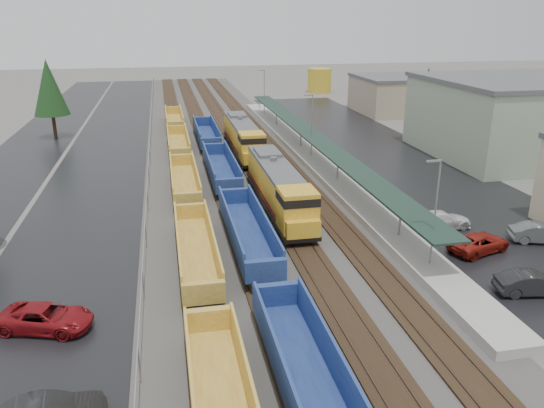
{
  "coord_description": "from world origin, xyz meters",
  "views": [
    {
      "loc": [
        -7.58,
        -9.78,
        16.59
      ],
      "look_at": [
        0.65,
        30.33,
        2.0
      ],
      "focal_mm": 35.0,
      "sensor_mm": 36.0,
      "label": 1
    }
  ],
  "objects": [
    {
      "name": "tree_west_far",
      "position": [
        -23.0,
        70.0,
        7.12
      ],
      "size": [
        4.84,
        4.84,
        11.0
      ],
      "color": "#332316",
      "rests_on": "ground"
    },
    {
      "name": "west_road",
      "position": [
        -25.0,
        60.0,
        0.01
      ],
      "size": [
        9.0,
        160.0,
        0.02
      ],
      "primitive_type": "cube",
      "color": "black",
      "rests_on": "ground"
    },
    {
      "name": "storage_tank",
      "position": [
        27.71,
        108.45,
        2.66
      ],
      "size": [
        5.33,
        5.33,
        5.33
      ],
      "primitive_type": "cylinder",
      "color": "gold",
      "rests_on": "ground"
    },
    {
      "name": "ballast_strip",
      "position": [
        0.0,
        60.0,
        0.04
      ],
      "size": [
        20.0,
        160.0,
        0.08
      ],
      "primitive_type": "cube",
      "color": "#302D2B",
      "rests_on": "ground"
    },
    {
      "name": "parked_car_east_a",
      "position": [
        14.38,
        15.96,
        0.74
      ],
      "size": [
        2.26,
        4.7,
        1.49
      ],
      "primitive_type": "imported",
      "rotation": [
        0.0,
        0.0,
        1.41
      ],
      "color": "black",
      "rests_on": "ground"
    },
    {
      "name": "locomotive_trail",
      "position": [
        2.0,
        54.76,
        2.27
      ],
      "size": [
        2.82,
        18.61,
        4.21
      ],
      "color": "black",
      "rests_on": "ground"
    },
    {
      "name": "parked_car_east_e",
      "position": [
        20.3,
        22.99,
        0.75
      ],
      "size": [
        2.81,
        4.79,
        1.49
      ],
      "primitive_type": "imported",
      "rotation": [
        0.0,
        0.0,
        1.28
      ],
      "color": "#505354",
      "rests_on": "ground"
    },
    {
      "name": "station_platform",
      "position": [
        9.5,
        50.01,
        0.73
      ],
      "size": [
        3.0,
        80.0,
        8.0
      ],
      "color": "#9E9B93",
      "rests_on": "ground"
    },
    {
      "name": "west_parking_lot",
      "position": [
        -15.0,
        60.0,
        0.01
      ],
      "size": [
        10.0,
        160.0,
        0.02
      ],
      "primitive_type": "cube",
      "color": "black",
      "rests_on": "ground"
    },
    {
      "name": "parked_car_east_c",
      "position": [
        14.17,
        27.12,
        0.74
      ],
      "size": [
        2.27,
        5.16,
        1.47
      ],
      "primitive_type": "imported",
      "rotation": [
        0.0,
        0.0,
        1.61
      ],
      "color": "silver",
      "rests_on": "ground"
    },
    {
      "name": "distant_hills",
      "position": [
        44.79,
        210.68,
        0.0
      ],
      "size": [
        301.0,
        140.0,
        25.2
      ],
      "color": "#485744",
      "rests_on": "ground"
    },
    {
      "name": "tree_east",
      "position": [
        28.0,
        58.0,
        6.47
      ],
      "size": [
        4.4,
        4.4,
        10.0
      ],
      "color": "#332316",
      "rests_on": "ground"
    },
    {
      "name": "parked_car_west_c",
      "position": [
        -14.77,
        17.85,
        0.72
      ],
      "size": [
        3.84,
        5.65,
        1.44
      ],
      "primitive_type": "imported",
      "rotation": [
        0.0,
        0.0,
        1.26
      ],
      "color": "maroon",
      "rests_on": "ground"
    },
    {
      "name": "chainlink_fence",
      "position": [
        -9.5,
        58.44,
        1.61
      ],
      "size": [
        0.08,
        160.04,
        2.02
      ],
      "color": "gray",
      "rests_on": "ground"
    },
    {
      "name": "parked_car_east_b",
      "position": [
        14.72,
        22.4,
        0.69
      ],
      "size": [
        3.72,
        5.45,
        1.39
      ],
      "primitive_type": "imported",
      "rotation": [
        0.0,
        0.0,
        1.88
      ],
      "color": "maroon",
      "rests_on": "ground"
    },
    {
      "name": "east_commuter_lot",
      "position": [
        19.0,
        50.0,
        0.01
      ],
      "size": [
        16.0,
        100.0,
        0.02
      ],
      "primitive_type": "cube",
      "color": "black",
      "rests_on": "ground"
    },
    {
      "name": "locomotive_lead",
      "position": [
        2.0,
        33.76,
        2.27
      ],
      "size": [
        2.82,
        18.61,
        4.21
      ],
      "color": "black",
      "rests_on": "ground"
    },
    {
      "name": "trackbed",
      "position": [
        -0.0,
        60.0,
        0.16
      ],
      "size": [
        14.6,
        160.0,
        0.22
      ],
      "color": "black",
      "rests_on": "ground"
    },
    {
      "name": "well_string_blue",
      "position": [
        -2.0,
        26.76,
        1.19
      ],
      "size": [
        2.71,
        86.6,
        2.4
      ],
      "color": "navy",
      "rests_on": "ground"
    },
    {
      "name": "well_string_yellow",
      "position": [
        -6.0,
        32.69,
        1.14
      ],
      "size": [
        2.54,
        97.78,
        2.26
      ],
      "color": "#B07F31",
      "rests_on": "ground"
    }
  ]
}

